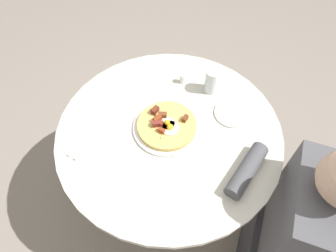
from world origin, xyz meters
TOP-DOWN VIEW (x-y plane):
  - ground_plane at (0.00, 0.00)m, footprint 6.00×6.00m
  - dining_table at (0.00, 0.00)m, footprint 1.03×1.03m
  - person_seated at (0.18, 0.64)m, footprint 0.40×0.48m
  - pizza_plate at (0.00, -0.01)m, footprint 0.31×0.31m
  - breakfast_pizza at (0.00, -0.01)m, footprint 0.27×0.27m
  - bread_plate at (-0.19, 0.25)m, footprint 0.17×0.17m
  - napkin at (0.20, -0.32)m, footprint 0.19×0.17m
  - fork at (0.21, -0.30)m, footprint 0.18×0.05m
  - knife at (0.20, -0.34)m, footprint 0.18×0.05m
  - water_glass at (-0.30, 0.11)m, footprint 0.07×0.07m
  - salt_shaker at (-0.30, -0.04)m, footprint 0.03×0.03m

SIDE VIEW (x-z plane):
  - ground_plane at x=0.00m, z-range 0.00..0.00m
  - person_seated at x=0.18m, z-range -0.06..1.07m
  - dining_table at x=0.00m, z-range 0.20..0.95m
  - napkin at x=0.20m, z-range 0.75..0.76m
  - bread_plate at x=-0.19m, z-range 0.75..0.76m
  - pizza_plate at x=0.00m, z-range 0.75..0.76m
  - fork at x=0.21m, z-range 0.76..0.76m
  - knife at x=0.20m, z-range 0.76..0.76m
  - salt_shaker at x=-0.30m, z-range 0.75..0.80m
  - breakfast_pizza at x=0.00m, z-range 0.75..0.80m
  - water_glass at x=-0.30m, z-range 0.75..0.88m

